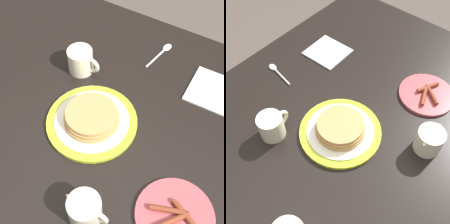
{
  "view_description": "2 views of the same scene",
  "coord_description": "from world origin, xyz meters",
  "views": [
    {
      "loc": [
        0.32,
        -0.42,
        1.58
      ],
      "look_at": [
        0.04,
        0.06,
        0.79
      ],
      "focal_mm": 55.0,
      "sensor_mm": 36.0,
      "label": 1
    },
    {
      "loc": [
        -0.37,
        -0.29,
        1.51
      ],
      "look_at": [
        0.04,
        0.06,
        0.79
      ],
      "focal_mm": 45.0,
      "sensor_mm": 36.0,
      "label": 2
    }
  ],
  "objects": [
    {
      "name": "creamer_pitcher",
      "position": [
        0.13,
        -0.21,
        0.8
      ],
      "size": [
        0.12,
        0.08,
        0.09
      ],
      "color": "beige",
      "rests_on": "dining_table"
    },
    {
      "name": "coffee_mug",
      "position": [
        -0.14,
        0.18,
        0.8
      ],
      "size": [
        0.11,
        0.08,
        0.08
      ],
      "color": "beige",
      "rests_on": "dining_table"
    },
    {
      "name": "pancake_plate",
      "position": [
        -0.0,
        0.02,
        0.78
      ],
      "size": [
        0.26,
        0.26,
        0.05
      ],
      "color": "#AAC628",
      "rests_on": "dining_table"
    },
    {
      "name": "spoon",
      "position": [
        0.05,
        0.38,
        0.77
      ],
      "size": [
        0.04,
        0.14,
        0.01
      ],
      "color": "silver",
      "rests_on": "dining_table"
    },
    {
      "name": "side_plate_bacon",
      "position": [
        0.31,
        -0.11,
        0.77
      ],
      "size": [
        0.19,
        0.19,
        0.02
      ],
      "color": "#B2474C",
      "rests_on": "dining_table"
    },
    {
      "name": "ground_plane",
      "position": [
        0.0,
        0.0,
        0.0
      ],
      "size": [
        8.0,
        8.0,
        0.0
      ],
      "primitive_type": "plane",
      "color": "#51473F"
    },
    {
      "name": "dining_table",
      "position": [
        0.0,
        0.0,
        0.65
      ],
      "size": [
        1.4,
        1.04,
        0.76
      ],
      "color": "black",
      "rests_on": "ground_plane"
    },
    {
      "name": "napkin",
      "position": [
        0.26,
        0.3,
        0.77
      ],
      "size": [
        0.15,
        0.15,
        0.01
      ],
      "color": "white",
      "rests_on": "dining_table"
    }
  ]
}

